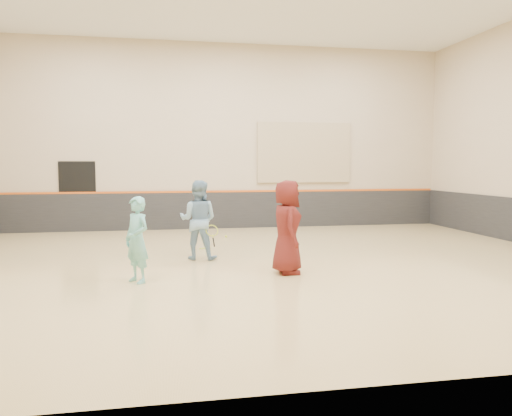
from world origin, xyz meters
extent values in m
cube|color=tan|center=(0.00, 0.00, -0.10)|extent=(15.00, 12.00, 0.20)
cube|color=#C9B292|center=(0.00, 6.01, 3.00)|extent=(15.00, 0.02, 6.00)
cube|color=#C9B292|center=(0.00, -6.01, 3.00)|extent=(15.00, 0.02, 6.00)
cube|color=#232326|center=(0.00, 5.97, 0.60)|extent=(14.90, 0.04, 1.20)
cube|color=#D85914|center=(0.00, 5.96, 1.22)|extent=(14.90, 0.03, 0.06)
cube|color=tan|center=(2.80, 5.95, 2.50)|extent=(3.20, 0.08, 2.00)
cube|color=black|center=(-4.50, 5.98, 1.10)|extent=(1.10, 0.05, 2.20)
imported|color=#76CDC9|center=(-2.33, -1.28, 0.77)|extent=(0.64, 0.67, 1.54)
imported|color=#81A8C8|center=(-1.11, 0.73, 0.88)|extent=(1.01, 0.89, 1.75)
imported|color=#581814|center=(0.47, -1.04, 0.90)|extent=(0.63, 0.92, 1.80)
sphere|color=#C0E034|center=(0.62, -0.51, 0.03)|extent=(0.07, 0.07, 0.07)
sphere|color=#BAD631|center=(0.64, -1.17, 1.17)|extent=(0.07, 0.07, 0.07)
sphere|color=#BDD932|center=(-0.11, 3.88, 0.03)|extent=(0.07, 0.07, 0.07)
camera|label=1|loc=(-1.84, -10.29, 2.10)|focal=35.00mm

